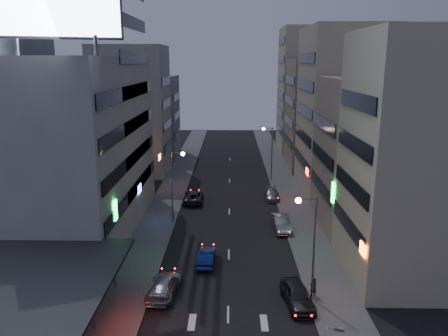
{
  "coord_description": "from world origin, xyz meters",
  "views": [
    {
      "loc": [
        0.13,
        -23.79,
        17.59
      ],
      "look_at": [
        -0.55,
        20.83,
        6.66
      ],
      "focal_mm": 35.0,
      "sensor_mm": 36.0,
      "label": 1
    }
  ],
  "objects_px": {
    "road_car_silver": "(164,285)",
    "parked_car_left": "(193,197)",
    "parked_car_right_far": "(272,194)",
    "parked_car_right_mid": "(281,223)",
    "parked_car_right_near": "(297,295)",
    "scooter_silver_b": "(345,321)",
    "road_car_blue": "(206,257)",
    "person": "(313,287)"
  },
  "relations": [
    {
      "from": "parked_car_right_far",
      "to": "person",
      "type": "height_order",
      "value": "person"
    },
    {
      "from": "parked_car_left",
      "to": "person",
      "type": "height_order",
      "value": "person"
    },
    {
      "from": "parked_car_right_far",
      "to": "road_car_blue",
      "type": "xyz_separation_m",
      "value": [
        -7.58,
        -19.09,
        0.04
      ]
    },
    {
      "from": "parked_car_right_near",
      "to": "parked_car_left",
      "type": "distance_m",
      "value": 26.11
    },
    {
      "from": "parked_car_left",
      "to": "parked_car_right_far",
      "type": "bearing_deg",
      "value": -173.02
    },
    {
      "from": "person",
      "to": "parked_car_left",
      "type": "bearing_deg",
      "value": -86.62
    },
    {
      "from": "parked_car_right_mid",
      "to": "parked_car_right_near",
      "type": "bearing_deg",
      "value": -95.33
    },
    {
      "from": "road_car_blue",
      "to": "person",
      "type": "distance_m",
      "value": 10.14
    },
    {
      "from": "parked_car_right_far",
      "to": "road_car_silver",
      "type": "height_order",
      "value": "road_car_silver"
    },
    {
      "from": "parked_car_right_far",
      "to": "road_car_silver",
      "type": "xyz_separation_m",
      "value": [
        -10.6,
        -24.27,
        0.1
      ]
    },
    {
      "from": "parked_car_left",
      "to": "person",
      "type": "distance_m",
      "value": 25.74
    },
    {
      "from": "scooter_silver_b",
      "to": "road_car_silver",
      "type": "bearing_deg",
      "value": 85.43
    },
    {
      "from": "person",
      "to": "scooter_silver_b",
      "type": "relative_size",
      "value": 0.87
    },
    {
      "from": "parked_car_right_mid",
      "to": "scooter_silver_b",
      "type": "distance_m",
      "value": 18.08
    },
    {
      "from": "road_car_silver",
      "to": "parked_car_right_mid",
      "type": "bearing_deg",
      "value": -122.21
    },
    {
      "from": "road_car_silver",
      "to": "parked_car_right_far",
      "type": "bearing_deg",
      "value": -107.57
    },
    {
      "from": "road_car_blue",
      "to": "road_car_silver",
      "type": "bearing_deg",
      "value": 61.68
    },
    {
      "from": "parked_car_right_far",
      "to": "parked_car_right_near",
      "type": "bearing_deg",
      "value": -90.59
    },
    {
      "from": "parked_car_right_mid",
      "to": "road_car_blue",
      "type": "distance_m",
      "value": 11.22
    },
    {
      "from": "parked_car_right_near",
      "to": "road_car_blue",
      "type": "bearing_deg",
      "value": 129.41
    },
    {
      "from": "road_car_blue",
      "to": "road_car_silver",
      "type": "distance_m",
      "value": 6.0
    },
    {
      "from": "parked_car_left",
      "to": "scooter_silver_b",
      "type": "xyz_separation_m",
      "value": [
        12.47,
        -27.28,
        -0.05
      ]
    },
    {
      "from": "road_car_silver",
      "to": "scooter_silver_b",
      "type": "bearing_deg",
      "value": 166.78
    },
    {
      "from": "parked_car_right_mid",
      "to": "parked_car_right_far",
      "type": "bearing_deg",
      "value": 86.53
    },
    {
      "from": "parked_car_right_near",
      "to": "scooter_silver_b",
      "type": "height_order",
      "value": "parked_car_right_near"
    },
    {
      "from": "parked_car_right_far",
      "to": "road_car_silver",
      "type": "relative_size",
      "value": 0.86
    },
    {
      "from": "parked_car_right_mid",
      "to": "person",
      "type": "bearing_deg",
      "value": -89.91
    },
    {
      "from": "road_car_blue",
      "to": "person",
      "type": "relative_size",
      "value": 2.61
    },
    {
      "from": "parked_car_left",
      "to": "scooter_silver_b",
      "type": "height_order",
      "value": "parked_car_left"
    },
    {
      "from": "parked_car_right_near",
      "to": "road_car_silver",
      "type": "relative_size",
      "value": 0.92
    },
    {
      "from": "parked_car_right_near",
      "to": "person",
      "type": "bearing_deg",
      "value": 28.85
    },
    {
      "from": "parked_car_left",
      "to": "parked_car_right_far",
      "type": "height_order",
      "value": "parked_car_left"
    },
    {
      "from": "road_car_silver",
      "to": "parked_car_left",
      "type": "bearing_deg",
      "value": -84.89
    },
    {
      "from": "road_car_blue",
      "to": "person",
      "type": "xyz_separation_m",
      "value": [
        8.44,
        -5.61,
        0.23
      ]
    },
    {
      "from": "road_car_silver",
      "to": "person",
      "type": "xyz_separation_m",
      "value": [
        11.46,
        -0.42,
        0.17
      ]
    },
    {
      "from": "person",
      "to": "parked_car_right_mid",
      "type": "bearing_deg",
      "value": -108.6
    },
    {
      "from": "parked_car_right_near",
      "to": "parked_car_right_mid",
      "type": "xyz_separation_m",
      "value": [
        0.48,
        14.88,
        -0.02
      ]
    },
    {
      "from": "parked_car_right_near",
      "to": "road_car_blue",
      "type": "relative_size",
      "value": 1.13
    },
    {
      "from": "road_car_blue",
      "to": "road_car_silver",
      "type": "height_order",
      "value": "road_car_silver"
    },
    {
      "from": "person",
      "to": "road_car_silver",
      "type": "bearing_deg",
      "value": -24.28
    },
    {
      "from": "parked_car_left",
      "to": "scooter_silver_b",
      "type": "relative_size",
      "value": 2.88
    },
    {
      "from": "parked_car_right_mid",
      "to": "scooter_silver_b",
      "type": "height_order",
      "value": "parked_car_right_mid"
    }
  ]
}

